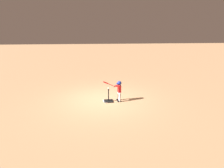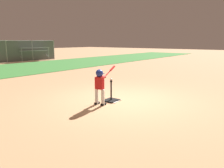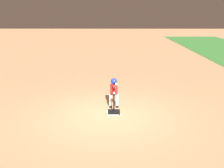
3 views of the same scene
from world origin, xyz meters
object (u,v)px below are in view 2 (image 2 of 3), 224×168
batting_tee (111,98)px  bleachers_right_center (31,54)px  baseball (111,79)px  batter_child (100,82)px

batting_tee → bleachers_right_center: bearing=66.6°
batting_tee → baseball: baseball is taller
batting_tee → baseball: bearing=180.0°
batting_tee → bleachers_right_center: (6.62, 15.31, 0.55)m
batter_child → baseball: (0.52, -0.00, 0.02)m
batting_tee → batter_child: size_ratio=0.60×
batter_child → baseball: batter_child is taller
baseball → batting_tee: bearing=0.0°
batting_tee → baseball: (-0.00, 0.00, 0.62)m
batter_child → bleachers_right_center: bleachers_right_center is taller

